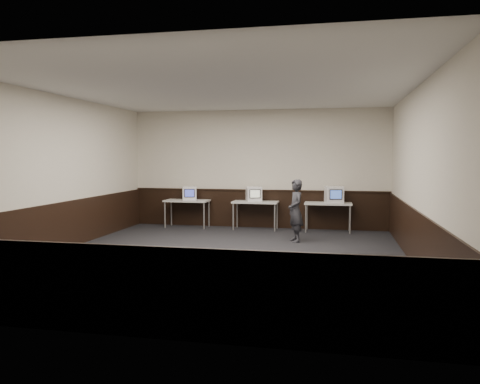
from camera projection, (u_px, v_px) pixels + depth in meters
name	position (u px, v px, depth m)	size (l,w,h in m)	color
floor	(224.00, 258.00, 8.95)	(8.00, 8.00, 0.00)	black
ceiling	(223.00, 89.00, 8.70)	(8.00, 8.00, 0.00)	white
back_wall	(258.00, 169.00, 12.73)	(7.00, 7.00, 0.00)	beige
front_wall	(134.00, 189.00, 4.92)	(7.00, 7.00, 0.00)	beige
left_wall	(57.00, 173.00, 9.53)	(8.00, 8.00, 0.00)	beige
right_wall	(419.00, 176.00, 8.12)	(8.00, 8.00, 0.00)	beige
wainscot_back	(258.00, 209.00, 12.79)	(6.98, 0.04, 1.00)	black
wainscot_front	(136.00, 291.00, 5.02)	(6.98, 0.04, 1.00)	black
wainscot_left	(59.00, 227.00, 9.61)	(0.04, 7.98, 1.00)	black
wainscot_right	(416.00, 239.00, 8.21)	(0.04, 7.98, 1.00)	black
wainscot_rail	(258.00, 190.00, 12.74)	(6.98, 0.06, 0.04)	black
desk_left	(187.00, 203.00, 12.79)	(1.20, 0.60, 0.75)	beige
desk_center	(255.00, 204.00, 12.41)	(1.20, 0.60, 0.75)	beige
desk_right	(328.00, 206.00, 12.03)	(1.20, 0.60, 0.75)	beige
emac_left	(190.00, 193.00, 12.74)	(0.47, 0.48, 0.37)	white
emac_center	(254.00, 194.00, 12.43)	(0.50, 0.51, 0.39)	white
emac_right	(334.00, 195.00, 11.96)	(0.52, 0.53, 0.43)	white
person	(296.00, 211.00, 10.61)	(0.52, 0.34, 1.42)	#28282E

